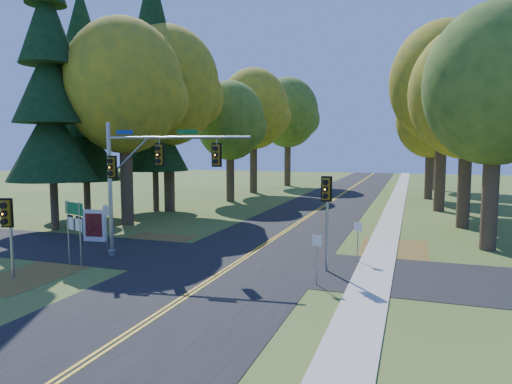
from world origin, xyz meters
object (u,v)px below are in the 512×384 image
(info_kiosk, at_px, (95,226))
(traffic_mast, at_px, (143,171))
(east_signal_pole, at_px, (327,200))
(route_sign_cluster, at_px, (74,220))

(info_kiosk, bearing_deg, traffic_mast, -34.35)
(east_signal_pole, relative_size, route_sign_cluster, 1.38)
(traffic_mast, height_order, route_sign_cluster, traffic_mast)
(traffic_mast, relative_size, east_signal_pole, 1.73)
(route_sign_cluster, bearing_deg, traffic_mast, 71.84)
(traffic_mast, height_order, east_signal_pole, traffic_mast)
(traffic_mast, xyz_separation_m, info_kiosk, (-4.85, 2.36, -3.34))
(traffic_mast, relative_size, route_sign_cluster, 2.39)
(east_signal_pole, xyz_separation_m, route_sign_cluster, (-10.84, -2.87, -1.04))
(traffic_mast, bearing_deg, info_kiosk, 146.67)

